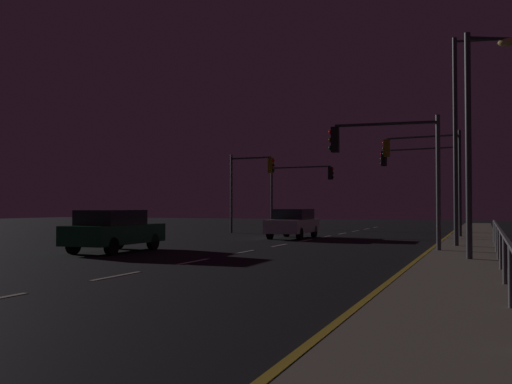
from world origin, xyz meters
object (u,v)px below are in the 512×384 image
at_px(car, 114,230).
at_px(traffic_light_near_right, 422,170).
at_px(traffic_light_mid_right, 425,162).
at_px(street_lamp_median, 476,123).
at_px(car_oncoming, 293,223).
at_px(street_lamp_far_end, 465,121).
at_px(traffic_light_near_left, 250,178).
at_px(traffic_light_mid_left, 387,155).
at_px(traffic_light_far_right, 299,182).

xyz_separation_m(car, traffic_light_near_right, (9.31, 19.09, 3.19)).
bearing_deg(traffic_light_near_right, car, -115.99).
xyz_separation_m(traffic_light_mid_right, street_lamp_median, (2.74, -13.88, 0.13)).
bearing_deg(car, traffic_light_near_right, 64.01).
xyz_separation_m(car_oncoming, street_lamp_far_end, (8.89, -5.22, 4.30)).
xyz_separation_m(car_oncoming, traffic_light_near_left, (-4.39, 4.61, 2.71)).
relative_size(traffic_light_mid_right, traffic_light_near_right, 1.03).
bearing_deg(traffic_light_mid_right, traffic_light_near_right, 97.44).
relative_size(traffic_light_near_right, street_lamp_far_end, 0.65).
height_order(car, street_lamp_far_end, street_lamp_far_end).
distance_m(car, traffic_light_mid_left, 10.50).
bearing_deg(car, street_lamp_far_end, 27.08).
distance_m(car, street_lamp_far_end, 14.37).
height_order(traffic_light_mid_left, street_lamp_far_end, street_lamp_far_end).
distance_m(traffic_light_mid_right, traffic_light_mid_left, 10.87).
bearing_deg(traffic_light_near_right, traffic_light_far_right, 152.37).
relative_size(car, traffic_light_mid_left, 0.92).
height_order(traffic_light_far_right, traffic_light_near_right, traffic_light_near_right).
bearing_deg(traffic_light_near_left, street_lamp_median, -48.94).
bearing_deg(street_lamp_far_end, street_lamp_median, -85.34).
height_order(traffic_light_near_left, street_lamp_median, street_lamp_median).
bearing_deg(traffic_light_near_left, traffic_light_mid_right, -9.87).
relative_size(traffic_light_mid_left, street_lamp_far_end, 0.58).
relative_size(traffic_light_mid_right, street_lamp_median, 0.83).
relative_size(car, street_lamp_median, 0.66).
relative_size(car_oncoming, street_lamp_far_end, 0.53).
distance_m(traffic_light_mid_right, traffic_light_near_left, 11.20).
xyz_separation_m(traffic_light_mid_right, traffic_light_near_left, (-11.02, 1.92, -0.55)).
bearing_deg(street_lamp_median, street_lamp_far_end, 94.66).
bearing_deg(car_oncoming, street_lamp_far_end, -30.45).
relative_size(car, car_oncoming, 1.00).
bearing_deg(street_lamp_median, traffic_light_mid_right, 101.16).
distance_m(traffic_light_mid_left, street_lamp_median, 4.39).
xyz_separation_m(car_oncoming, traffic_light_near_right, (5.99, 7.63, 3.19)).
height_order(car, street_lamp_median, street_lamp_median).
bearing_deg(car_oncoming, traffic_light_near_right, 51.85).
height_order(car_oncoming, traffic_light_near_right, traffic_light_near_right).
distance_m(car_oncoming, traffic_light_near_left, 6.92).
bearing_deg(street_lamp_median, traffic_light_far_right, 118.54).
height_order(traffic_light_mid_right, street_lamp_far_end, street_lamp_far_end).
bearing_deg(car_oncoming, traffic_light_far_right, 105.83).
relative_size(traffic_light_near_right, street_lamp_median, 0.80).
relative_size(street_lamp_median, street_lamp_far_end, 0.81).
bearing_deg(traffic_light_mid_left, traffic_light_near_left, 129.82).
distance_m(car_oncoming, traffic_light_far_right, 13.42).
xyz_separation_m(car_oncoming, traffic_light_mid_right, (6.64, 2.69, 3.26)).
xyz_separation_m(traffic_light_near_left, traffic_light_near_right, (10.38, 3.02, 0.47)).
distance_m(traffic_light_mid_left, traffic_light_near_left, 16.62).
xyz_separation_m(traffic_light_mid_right, traffic_light_far_right, (-10.22, 9.95, -0.52)).
bearing_deg(street_lamp_far_end, car, -152.92).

